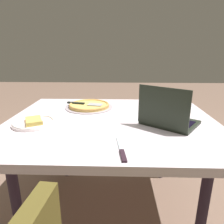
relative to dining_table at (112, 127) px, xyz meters
name	(u,v)px	position (x,y,z in m)	size (l,w,h in m)	color
ground_plane	(112,211)	(0.00, 0.00, -0.66)	(12.00, 12.00, 0.00)	#775C4C
dining_table	(112,127)	(0.00, 0.00, 0.00)	(1.30, 1.08, 0.71)	silver
laptop	(168,118)	(0.33, -0.10, 0.10)	(0.38, 0.37, 0.24)	black
pizza_plate	(34,122)	(-0.45, -0.11, 0.07)	(0.24, 0.24, 0.04)	white
pizza_tray	(89,105)	(-0.18, 0.27, 0.07)	(0.36, 0.36, 0.03)	#A599A3
table_knife	(122,151)	(0.06, -0.42, 0.06)	(0.05, 0.24, 0.01)	#B0C0C7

